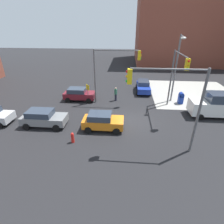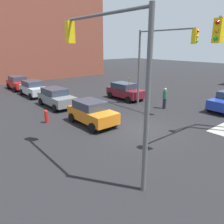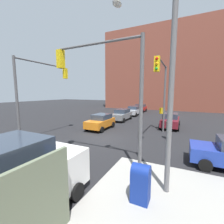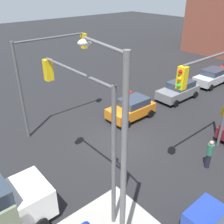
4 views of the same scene
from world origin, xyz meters
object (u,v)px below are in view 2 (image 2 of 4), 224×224
Objects in this scene: sedan_gray at (56,97)px; pedestrian_crossing at (165,98)px; fire_hydrant at (46,116)px; sedan_orange at (92,112)px; hatchback_silver at (33,88)px; coupe_maroon at (125,91)px; traffic_signal_nw_corner at (158,54)px; traffic_signal_se_corner at (109,62)px; coupe_red at (18,83)px.

sedan_gray is 9.54m from pedestrian_crossing.
sedan_orange is (2.22, 2.36, 0.36)m from fire_hydrant.
hatchback_silver is at bearing 179.71° from sedan_gray.
traffic_signal_nw_corner is at bearing -6.15° from coupe_maroon.
sedan_orange is at bearing 46.75° from fire_hydrant.
traffic_signal_se_corner is 1.53× the size of sedan_gray.
sedan_gray is (-5.80, 0.14, 0.00)m from sedan_orange.
traffic_signal_se_corner is 11.30m from pedestrian_crossing.
sedan_gray is at bearing 0.30° from coupe_red.
hatchback_silver is at bearing 170.34° from traffic_signal_se_corner.
coupe_maroon and sedan_gray have the same top height.
traffic_signal_nw_corner is 1.00× the size of traffic_signal_se_corner.
traffic_signal_se_corner is at bearing -61.56° from traffic_signal_nw_corner.
traffic_signal_nw_corner is at bearing 12.19° from pedestrian_crossing.
traffic_signal_nw_corner is 1.57× the size of hatchback_silver.
hatchback_silver is 4.82m from coupe_red.
fire_hydrant is 4.38m from sedan_gray.
sedan_gray is at bearing -1.57° from pedestrian_crossing.
fire_hydrant is at bearing -9.93° from coupe_red.
hatchback_silver is at bearing -137.83° from coupe_maroon.
sedan_orange is (11.35, -0.17, -0.00)m from hatchback_silver.
pedestrian_crossing is at bearing 22.31° from coupe_red.
traffic_signal_se_corner is 13.78m from coupe_maroon.
coupe_red and sedan_gray have the same top height.
pedestrian_crossing reaches higher than sedan_orange.
sedan_gray is (5.55, -0.03, 0.00)m from hatchback_silver.
traffic_signal_nw_corner is 18.09m from coupe_red.
fire_hydrant is 0.22× the size of sedan_gray.
coupe_red is 13.90m from coupe_maroon.
hatchback_silver is 0.97× the size of sedan_gray.
traffic_signal_nw_corner is 9.54m from sedan_gray.
coupe_red is 10.37m from sedan_gray.
coupe_red is at bearing 172.70° from traffic_signal_se_corner.
traffic_signal_nw_corner is at bearing 118.44° from traffic_signal_se_corner.
traffic_signal_se_corner reaches higher than hatchback_silver.
coupe_red is (-16.55, -6.26, -3.79)m from traffic_signal_nw_corner.
pedestrian_crossing is at bearing 72.30° from fire_hydrant.
traffic_signal_se_corner reaches higher than fire_hydrant.
pedestrian_crossing reaches higher than sedan_gray.
sedan_orange is 2.12× the size of pedestrian_crossing.
fire_hydrant is at bearing -34.88° from sedan_gray.
sedan_orange reaches higher than fire_hydrant.
fire_hydrant is 14.17m from coupe_red.
traffic_signal_nw_corner and traffic_signal_se_corner have the same top height.
coupe_maroon is at bearing -45.21° from pedestrian_crossing.
traffic_signal_nw_corner is 1.64× the size of coupe_maroon.
coupe_maroon reaches higher than fire_hydrant.
traffic_signal_nw_corner is 6.91× the size of fire_hydrant.
traffic_signal_se_corner is at bearing -14.20° from sedan_gray.
traffic_signal_nw_corner reaches higher than sedan_gray.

